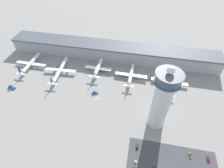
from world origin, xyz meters
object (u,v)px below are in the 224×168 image
(service_truck_fuel, at_px, (95,93))
(car_yellow_taxi, at_px, (208,159))
(car_green_van, at_px, (136,164))
(control_tower, at_px, (162,99))
(airplane_gate_delta, at_px, (131,75))
(service_truck_catering, at_px, (58,69))
(airplane_gate_alpha, at_px, (30,64))
(airplane_gate_echo, at_px, (170,82))
(car_maroon_suv, at_px, (154,168))
(airplane_gate_charlie, at_px, (98,68))
(car_navy_sedan, at_px, (190,155))
(service_truck_baggage, at_px, (12,87))
(car_red_hatchback, at_px, (137,147))
(airplane_gate_bravo, at_px, (60,70))

(service_truck_fuel, distance_m, car_yellow_taxi, 108.90)
(car_yellow_taxi, relative_size, car_green_van, 1.08)
(control_tower, relative_size, service_truck_fuel, 9.44)
(airplane_gate_delta, relative_size, service_truck_catering, 4.66)
(airplane_gate_alpha, relative_size, airplane_gate_echo, 0.95)
(service_truck_catering, bearing_deg, airplane_gate_echo, -0.54)
(service_truck_fuel, distance_m, car_maroon_suv, 85.38)
(airplane_gate_charlie, bearing_deg, airplane_gate_delta, -6.88)
(airplane_gate_charlie, xyz_separation_m, airplane_gate_delta, (37.61, -4.54, -0.25))
(service_truck_catering, bearing_deg, car_navy_sedan, -28.76)
(airplane_gate_alpha, height_order, car_yellow_taxi, airplane_gate_alpha)
(car_navy_sedan, bearing_deg, airplane_gate_delta, 124.88)
(service_truck_fuel, xyz_separation_m, car_yellow_taxi, (98.02, -47.44, -0.31))
(car_yellow_taxi, bearing_deg, airplane_gate_alpha, 157.78)
(service_truck_baggage, bearing_deg, car_navy_sedan, -12.35)
(airplane_gate_echo, distance_m, service_truck_baggage, 162.55)
(airplane_gate_delta, xyz_separation_m, car_green_van, (14.31, -90.34, -3.92))
(car_maroon_suv, bearing_deg, airplane_gate_delta, 106.82)
(car_green_van, bearing_deg, car_red_hatchback, 90.23)
(airplane_gate_echo, height_order, service_truck_baggage, airplane_gate_echo)
(car_yellow_taxi, distance_m, car_red_hatchback, 51.51)
(airplane_gate_alpha, bearing_deg, airplane_gate_echo, 0.04)
(car_red_hatchback, bearing_deg, airplane_gate_charlie, 122.40)
(airplane_gate_bravo, xyz_separation_m, car_navy_sedan, (131.26, -69.47, -3.61))
(car_maroon_suv, height_order, car_yellow_taxi, car_maroon_suv)
(airplane_gate_charlie, distance_m, car_maroon_suv, 115.09)
(airplane_gate_alpha, relative_size, airplane_gate_delta, 1.10)
(airplane_gate_alpha, relative_size, car_maroon_suv, 9.10)
(airplane_gate_bravo, relative_size, car_yellow_taxi, 9.48)
(car_red_hatchback, bearing_deg, control_tower, 62.47)
(car_maroon_suv, bearing_deg, airplane_gate_echo, 81.56)
(airplane_gate_delta, xyz_separation_m, car_red_hatchback, (14.25, -77.18, -3.88))
(service_truck_catering, bearing_deg, car_yellow_taxi, -26.80)
(airplane_gate_delta, relative_size, car_yellow_taxi, 7.35)
(car_yellow_taxi, bearing_deg, control_tower, 147.46)
(control_tower, xyz_separation_m, car_red_hatchback, (-13.05, -25.05, -29.75))
(airplane_gate_echo, height_order, service_truck_fuel, airplane_gate_echo)
(airplane_gate_alpha, distance_m, airplane_gate_delta, 116.72)
(airplane_gate_alpha, xyz_separation_m, car_maroon_suv, (144.02, -88.24, -3.38))
(airplane_gate_charlie, bearing_deg, airplane_gate_bravo, -164.28)
(service_truck_baggage, bearing_deg, car_yellow_taxi, -11.63)
(service_truck_fuel, bearing_deg, control_tower, -21.03)
(airplane_gate_bravo, height_order, car_green_van, airplane_gate_bravo)
(service_truck_baggage, bearing_deg, airplane_gate_delta, 18.25)
(control_tower, xyz_separation_m, airplane_gate_bravo, (-105.37, 45.28, -26.11))
(airplane_gate_alpha, bearing_deg, car_green_van, -33.95)
(car_yellow_taxi, bearing_deg, car_red_hatchback, -179.43)
(airplane_gate_alpha, height_order, airplane_gate_charlie, airplane_gate_charlie)
(airplane_gate_echo, relative_size, car_green_van, 9.19)
(car_navy_sedan, bearing_deg, airplane_gate_bravo, 152.11)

